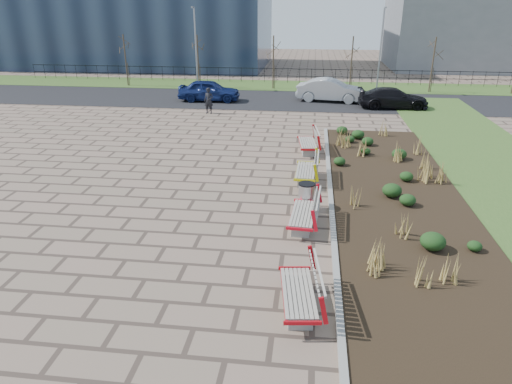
# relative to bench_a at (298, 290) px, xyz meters

# --- Properties ---
(ground) EXTENTS (120.00, 120.00, 0.00)m
(ground) POSITION_rel_bench_a_xyz_m (-3.00, 1.54, -0.50)
(ground) COLOR #755F50
(ground) RESTS_ON ground
(planting_bed) EXTENTS (4.50, 18.00, 0.10)m
(planting_bed) POSITION_rel_bench_a_xyz_m (3.25, 6.54, -0.45)
(planting_bed) COLOR black
(planting_bed) RESTS_ON ground
(planting_curb) EXTENTS (0.16, 18.00, 0.15)m
(planting_curb) POSITION_rel_bench_a_xyz_m (0.92, 6.54, -0.42)
(planting_curb) COLOR gray
(planting_curb) RESTS_ON ground
(grass_verge_far) EXTENTS (80.00, 5.00, 0.04)m
(grass_verge_far) POSITION_rel_bench_a_xyz_m (-3.00, 29.54, -0.48)
(grass_verge_far) COLOR #33511E
(grass_verge_far) RESTS_ON ground
(road) EXTENTS (80.00, 7.00, 0.02)m
(road) POSITION_rel_bench_a_xyz_m (-3.00, 23.54, -0.49)
(road) COLOR black
(road) RESTS_ON ground
(bench_a) EXTENTS (1.15, 2.19, 1.00)m
(bench_a) POSITION_rel_bench_a_xyz_m (0.00, 0.00, 0.00)
(bench_a) COLOR #AF0B14
(bench_a) RESTS_ON ground
(bench_b) EXTENTS (1.05, 2.16, 1.00)m
(bench_b) POSITION_rel_bench_a_xyz_m (0.00, 4.12, 0.00)
(bench_b) COLOR red
(bench_b) RESTS_ON ground
(bench_c) EXTENTS (0.96, 2.12, 1.00)m
(bench_c) POSITION_rel_bench_a_xyz_m (0.00, 8.01, 0.00)
(bench_c) COLOR #D5CE0B
(bench_c) RESTS_ON ground
(bench_d) EXTENTS (1.13, 2.19, 1.00)m
(bench_d) POSITION_rel_bench_a_xyz_m (0.00, 11.75, 0.00)
(bench_d) COLOR #B40C0F
(bench_d) RESTS_ON ground
(litter_bin) EXTENTS (0.53, 0.53, 0.92)m
(litter_bin) POSITION_rel_bench_a_xyz_m (0.07, 5.37, -0.04)
(litter_bin) COLOR #B2B2B7
(litter_bin) RESTS_ON ground
(pedestrian) EXTENTS (0.61, 0.44, 1.57)m
(pedestrian) POSITION_rel_bench_a_xyz_m (-6.18, 18.93, 0.29)
(pedestrian) COLOR black
(pedestrian) RESTS_ON ground
(car_blue) EXTENTS (4.29, 1.84, 1.44)m
(car_blue) POSITION_rel_bench_a_xyz_m (-6.98, 22.67, 0.24)
(car_blue) COLOR navy
(car_blue) RESTS_ON road
(car_silver) EXTENTS (4.81, 2.24, 1.53)m
(car_silver) POSITION_rel_bench_a_xyz_m (1.38, 23.53, 0.28)
(car_silver) COLOR #A3A7AB
(car_silver) RESTS_ON road
(car_black) EXTENTS (4.52, 2.00, 1.29)m
(car_black) POSITION_rel_bench_a_xyz_m (5.33, 21.82, 0.16)
(car_black) COLOR black
(car_black) RESTS_ON road
(tree_a) EXTENTS (1.40, 1.40, 4.00)m
(tree_a) POSITION_rel_bench_a_xyz_m (-15.00, 28.04, 1.54)
(tree_a) COLOR #4C3D2D
(tree_a) RESTS_ON grass_verge_far
(tree_b) EXTENTS (1.40, 1.40, 4.00)m
(tree_b) POSITION_rel_bench_a_xyz_m (-9.00, 28.04, 1.54)
(tree_b) COLOR #4C3D2D
(tree_b) RESTS_ON grass_verge_far
(tree_c) EXTENTS (1.40, 1.40, 4.00)m
(tree_c) POSITION_rel_bench_a_xyz_m (-3.00, 28.04, 1.54)
(tree_c) COLOR #4C3D2D
(tree_c) RESTS_ON grass_verge_far
(tree_d) EXTENTS (1.40, 1.40, 4.00)m
(tree_d) POSITION_rel_bench_a_xyz_m (3.00, 28.04, 1.54)
(tree_d) COLOR #4C3D2D
(tree_d) RESTS_ON grass_verge_far
(tree_e) EXTENTS (1.40, 1.40, 4.00)m
(tree_e) POSITION_rel_bench_a_xyz_m (9.00, 28.04, 1.54)
(tree_e) COLOR #4C3D2D
(tree_e) RESTS_ON grass_verge_far
(lamp_west) EXTENTS (0.24, 0.60, 6.00)m
(lamp_west) POSITION_rel_bench_a_xyz_m (-9.00, 27.54, 2.54)
(lamp_west) COLOR gray
(lamp_west) RESTS_ON grass_verge_far
(lamp_east) EXTENTS (0.24, 0.60, 6.00)m
(lamp_east) POSITION_rel_bench_a_xyz_m (5.00, 27.54, 2.54)
(lamp_east) COLOR gray
(lamp_east) RESTS_ON grass_verge_far
(railing_fence) EXTENTS (44.00, 0.10, 1.20)m
(railing_fence) POSITION_rel_bench_a_xyz_m (-3.00, 31.04, 0.14)
(railing_fence) COLOR black
(railing_fence) RESTS_ON grass_verge_far
(building_grey) EXTENTS (18.00, 12.00, 10.00)m
(building_grey) POSITION_rel_bench_a_xyz_m (17.00, 43.54, 4.50)
(building_grey) COLOR slate
(building_grey) RESTS_ON ground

